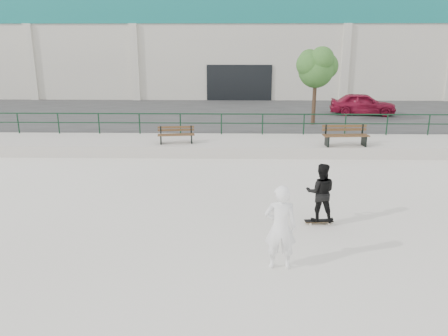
{
  "coord_description": "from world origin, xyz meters",
  "views": [
    {
      "loc": [
        -0.39,
        -10.16,
        4.81
      ],
      "look_at": [
        -0.67,
        2.0,
        1.31
      ],
      "focal_mm": 35.0,
      "sensor_mm": 36.0,
      "label": 1
    }
  ],
  "objects_px": {
    "skateboard": "(319,221)",
    "standing_skater": "(321,192)",
    "bench_left": "(176,135)",
    "seated_skater": "(280,227)",
    "red_car": "(363,104)",
    "tree": "(317,66)",
    "bench_right": "(345,136)"
  },
  "relations": [
    {
      "from": "bench_left",
      "to": "seated_skater",
      "type": "height_order",
      "value": "seated_skater"
    },
    {
      "from": "bench_right",
      "to": "tree",
      "type": "xyz_separation_m",
      "value": [
        -0.45,
        5.21,
        2.66
      ]
    },
    {
      "from": "standing_skater",
      "to": "seated_skater",
      "type": "xyz_separation_m",
      "value": [
        -1.34,
        -2.48,
        0.05
      ]
    },
    {
      "from": "skateboard",
      "to": "seated_skater",
      "type": "height_order",
      "value": "seated_skater"
    },
    {
      "from": "standing_skater",
      "to": "seated_skater",
      "type": "relative_size",
      "value": 0.85
    },
    {
      "from": "bench_right",
      "to": "tree",
      "type": "height_order",
      "value": "tree"
    },
    {
      "from": "skateboard",
      "to": "bench_left",
      "type": "bearing_deg",
      "value": 116.26
    },
    {
      "from": "bench_left",
      "to": "bench_right",
      "type": "xyz_separation_m",
      "value": [
        7.39,
        -0.35,
        0.07
      ]
    },
    {
      "from": "skateboard",
      "to": "tree",
      "type": "bearing_deg",
      "value": 74.79
    },
    {
      "from": "bench_right",
      "to": "skateboard",
      "type": "xyz_separation_m",
      "value": [
        -2.47,
        -7.41,
        -0.87
      ]
    },
    {
      "from": "bench_right",
      "to": "skateboard",
      "type": "relative_size",
      "value": 2.49
    },
    {
      "from": "red_car",
      "to": "standing_skater",
      "type": "distance_m",
      "value": 16.98
    },
    {
      "from": "bench_left",
      "to": "seated_skater",
      "type": "distance_m",
      "value": 10.85
    },
    {
      "from": "skateboard",
      "to": "seated_skater",
      "type": "distance_m",
      "value": 2.95
    },
    {
      "from": "red_car",
      "to": "seated_skater",
      "type": "relative_size",
      "value": 2.05
    },
    {
      "from": "skateboard",
      "to": "standing_skater",
      "type": "bearing_deg",
      "value": 83.84
    },
    {
      "from": "tree",
      "to": "standing_skater",
      "type": "relative_size",
      "value": 2.55
    },
    {
      "from": "bench_left",
      "to": "red_car",
      "type": "xyz_separation_m",
      "value": [
        10.54,
        8.26,
        0.3
      ]
    },
    {
      "from": "skateboard",
      "to": "bench_right",
      "type": "bearing_deg",
      "value": 65.43
    },
    {
      "from": "tree",
      "to": "bench_right",
      "type": "bearing_deg",
      "value": -85.01
    },
    {
      "from": "skateboard",
      "to": "seated_skater",
      "type": "relative_size",
      "value": 0.41
    },
    {
      "from": "skateboard",
      "to": "standing_skater",
      "type": "distance_m",
      "value": 0.84
    },
    {
      "from": "bench_right",
      "to": "tree",
      "type": "bearing_deg",
      "value": 90.76
    },
    {
      "from": "skateboard",
      "to": "seated_skater",
      "type": "xyz_separation_m",
      "value": [
        -1.34,
        -2.48,
        0.89
      ]
    },
    {
      "from": "bench_right",
      "to": "standing_skater",
      "type": "distance_m",
      "value": 7.81
    },
    {
      "from": "skateboard",
      "to": "red_car",
      "type": "bearing_deg",
      "value": 64.53
    },
    {
      "from": "skateboard",
      "to": "standing_skater",
      "type": "height_order",
      "value": "standing_skater"
    },
    {
      "from": "tree",
      "to": "seated_skater",
      "type": "height_order",
      "value": "tree"
    },
    {
      "from": "bench_right",
      "to": "seated_skater",
      "type": "height_order",
      "value": "seated_skater"
    },
    {
      "from": "seated_skater",
      "to": "standing_skater",
      "type": "bearing_deg",
      "value": -116.46
    },
    {
      "from": "tree",
      "to": "bench_left",
      "type": "bearing_deg",
      "value": -144.99
    },
    {
      "from": "red_car",
      "to": "bench_right",
      "type": "bearing_deg",
      "value": 168.35
    }
  ]
}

